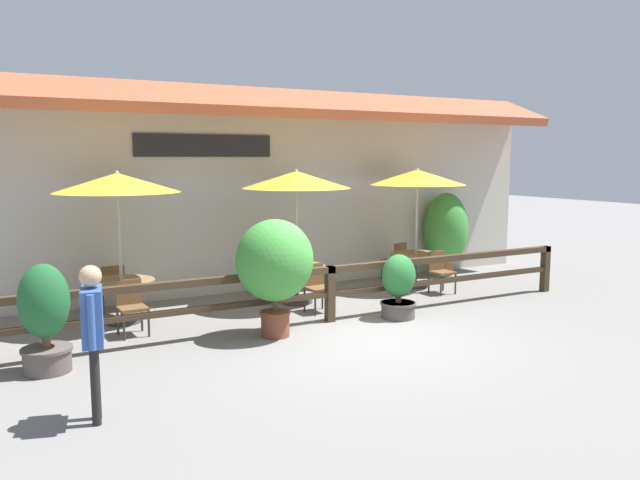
{
  "coord_description": "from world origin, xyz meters",
  "views": [
    {
      "loc": [
        -5.05,
        -7.96,
        2.75
      ],
      "look_at": [
        0.08,
        1.56,
        1.33
      ],
      "focal_mm": 35.0,
      "sensor_mm": 36.0,
      "label": 1
    }
  ],
  "objects_px": {
    "chair_far_streetside": "(440,270)",
    "potted_plant_broad_leaf": "(275,263)",
    "dining_table_middle": "(297,273)",
    "chair_far_wallside": "(396,259)",
    "patio_umbrella_middle": "(296,180)",
    "dining_table_far": "(416,260)",
    "patio_umbrella_near": "(117,183)",
    "pedestrian": "(93,322)",
    "patio_umbrella_far": "(417,177)",
    "chair_near_streetside": "(131,304)",
    "potted_plant_entrance_palm": "(45,317)",
    "chair_middle_streetside": "(317,285)",
    "potted_plant_tall_tropical": "(446,230)",
    "dining_table_near": "(122,289)",
    "potted_plant_corner_fern": "(399,286)",
    "chair_near_wallside": "(112,286)",
    "chair_middle_wallside": "(279,271)"
  },
  "relations": [
    {
      "from": "chair_far_streetside",
      "to": "potted_plant_broad_leaf",
      "type": "distance_m",
      "value": 4.52
    },
    {
      "from": "dining_table_middle",
      "to": "chair_far_wallside",
      "type": "relative_size",
      "value": 1.27
    },
    {
      "from": "patio_umbrella_middle",
      "to": "dining_table_far",
      "type": "distance_m",
      "value": 3.43
    },
    {
      "from": "chair_far_streetside",
      "to": "patio_umbrella_near",
      "type": "bearing_deg",
      "value": 172.54
    },
    {
      "from": "pedestrian",
      "to": "chair_far_wallside",
      "type": "bearing_deg",
      "value": -46.08
    },
    {
      "from": "patio_umbrella_far",
      "to": "pedestrian",
      "type": "bearing_deg",
      "value": -150.55
    },
    {
      "from": "chair_near_streetside",
      "to": "potted_plant_entrance_palm",
      "type": "bearing_deg",
      "value": -140.27
    },
    {
      "from": "potted_plant_broad_leaf",
      "to": "pedestrian",
      "type": "xyz_separation_m",
      "value": [
        -2.97,
        -2.02,
        -0.08
      ]
    },
    {
      "from": "chair_near_streetside",
      "to": "chair_middle_streetside",
      "type": "distance_m",
      "value": 3.26
    },
    {
      "from": "patio_umbrella_middle",
      "to": "potted_plant_broad_leaf",
      "type": "distance_m",
      "value": 2.59
    },
    {
      "from": "chair_near_streetside",
      "to": "patio_umbrella_middle",
      "type": "distance_m",
      "value": 3.82
    },
    {
      "from": "chair_near_streetside",
      "to": "potted_plant_tall_tropical",
      "type": "bearing_deg",
      "value": 9.45
    },
    {
      "from": "dining_table_middle",
      "to": "potted_plant_broad_leaf",
      "type": "xyz_separation_m",
      "value": [
        -1.31,
        -1.89,
        0.57
      ]
    },
    {
      "from": "chair_far_streetside",
      "to": "potted_plant_tall_tropical",
      "type": "distance_m",
      "value": 2.23
    },
    {
      "from": "patio_umbrella_middle",
      "to": "potted_plant_entrance_palm",
      "type": "xyz_separation_m",
      "value": [
        -4.59,
        -1.98,
        -1.62
      ]
    },
    {
      "from": "dining_table_far",
      "to": "chair_middle_streetside",
      "type": "bearing_deg",
      "value": -161.75
    },
    {
      "from": "chair_middle_streetside",
      "to": "dining_table_middle",
      "type": "bearing_deg",
      "value": 88.01
    },
    {
      "from": "dining_table_near",
      "to": "pedestrian",
      "type": "relative_size",
      "value": 0.66
    },
    {
      "from": "patio_umbrella_near",
      "to": "potted_plant_corner_fern",
      "type": "relative_size",
      "value": 2.29
    },
    {
      "from": "chair_middle_streetside",
      "to": "potted_plant_tall_tropical",
      "type": "height_order",
      "value": "potted_plant_tall_tropical"
    },
    {
      "from": "chair_near_streetside",
      "to": "chair_middle_streetside",
      "type": "xyz_separation_m",
      "value": [
        3.26,
        -0.06,
        0.0
      ]
    },
    {
      "from": "chair_near_wallside",
      "to": "chair_middle_streetside",
      "type": "bearing_deg",
      "value": 148.85
    },
    {
      "from": "dining_table_far",
      "to": "potted_plant_corner_fern",
      "type": "distance_m",
      "value": 2.79
    },
    {
      "from": "chair_middle_wallside",
      "to": "potted_plant_broad_leaf",
      "type": "distance_m",
      "value": 3.06
    },
    {
      "from": "chair_middle_streetside",
      "to": "chair_far_wallside",
      "type": "relative_size",
      "value": 1.0
    },
    {
      "from": "chair_far_wallside",
      "to": "potted_plant_broad_leaf",
      "type": "xyz_separation_m",
      "value": [
        -4.29,
        -2.84,
        0.67
      ]
    },
    {
      "from": "potted_plant_broad_leaf",
      "to": "potted_plant_entrance_palm",
      "type": "relative_size",
      "value": 1.29
    },
    {
      "from": "dining_table_near",
      "to": "chair_far_wallside",
      "type": "bearing_deg",
      "value": 7.87
    },
    {
      "from": "patio_umbrella_middle",
      "to": "chair_middle_streetside",
      "type": "relative_size",
      "value": 2.96
    },
    {
      "from": "patio_umbrella_near",
      "to": "chair_middle_wallside",
      "type": "xyz_separation_m",
      "value": [
        3.24,
        0.71,
        -1.87
      ]
    },
    {
      "from": "chair_near_streetside",
      "to": "potted_plant_tall_tropical",
      "type": "height_order",
      "value": "potted_plant_tall_tropical"
    },
    {
      "from": "patio_umbrella_far",
      "to": "dining_table_far",
      "type": "height_order",
      "value": "patio_umbrella_far"
    },
    {
      "from": "chair_near_streetside",
      "to": "potted_plant_broad_leaf",
      "type": "bearing_deg",
      "value": -33.64
    },
    {
      "from": "chair_far_streetside",
      "to": "potted_plant_corner_fern",
      "type": "xyz_separation_m",
      "value": [
        -1.94,
        -1.26,
        0.08
      ]
    },
    {
      "from": "patio_umbrella_far",
      "to": "chair_middle_wallside",
      "type": "bearing_deg",
      "value": 167.78
    },
    {
      "from": "potted_plant_entrance_palm",
      "to": "patio_umbrella_near",
      "type": "bearing_deg",
      "value": 56.95
    },
    {
      "from": "potted_plant_tall_tropical",
      "to": "patio_umbrella_near",
      "type": "bearing_deg",
      "value": -173.39
    },
    {
      "from": "patio_umbrella_middle",
      "to": "chair_far_streetside",
      "type": "xyz_separation_m",
      "value": [
        2.98,
        -0.62,
        -1.87
      ]
    },
    {
      "from": "potted_plant_entrance_palm",
      "to": "potted_plant_corner_fern",
      "type": "xyz_separation_m",
      "value": [
        5.62,
        0.11,
        -0.17
      ]
    },
    {
      "from": "chair_near_wallside",
      "to": "potted_plant_corner_fern",
      "type": "height_order",
      "value": "potted_plant_corner_fern"
    },
    {
      "from": "chair_middle_streetside",
      "to": "potted_plant_corner_fern",
      "type": "distance_m",
      "value": 1.49
    },
    {
      "from": "chair_near_streetside",
      "to": "chair_middle_wallside",
      "type": "xyz_separation_m",
      "value": [
        3.26,
        1.55,
        0.0
      ]
    },
    {
      "from": "potted_plant_entrance_palm",
      "to": "pedestrian",
      "type": "height_order",
      "value": "pedestrian"
    },
    {
      "from": "patio_umbrella_far",
      "to": "pedestrian",
      "type": "relative_size",
      "value": 1.53
    },
    {
      "from": "dining_table_far",
      "to": "potted_plant_broad_leaf",
      "type": "bearing_deg",
      "value": -154.19
    },
    {
      "from": "potted_plant_entrance_palm",
      "to": "potted_plant_corner_fern",
      "type": "distance_m",
      "value": 5.63
    },
    {
      "from": "dining_table_middle",
      "to": "chair_far_streetside",
      "type": "height_order",
      "value": "chair_far_streetside"
    },
    {
      "from": "patio_umbrella_far",
      "to": "patio_umbrella_middle",
      "type": "bearing_deg",
      "value": -176.79
    },
    {
      "from": "dining_table_near",
      "to": "dining_table_far",
      "type": "relative_size",
      "value": 1.0
    },
    {
      "from": "potted_plant_tall_tropical",
      "to": "potted_plant_corner_fern",
      "type": "bearing_deg",
      "value": -139.97
    }
  ]
}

